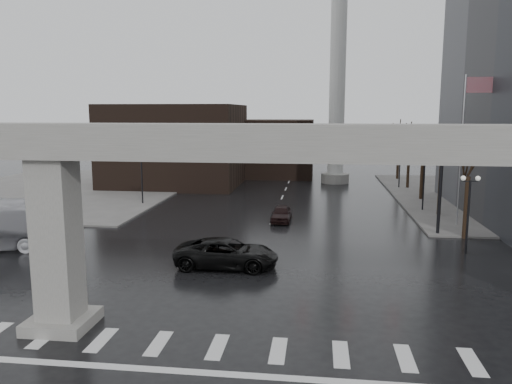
# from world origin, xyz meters

# --- Properties ---
(ground) EXTENTS (160.00, 160.00, 0.00)m
(ground) POSITION_xyz_m (0.00, 0.00, 0.00)
(ground) COLOR black
(ground) RESTS_ON ground
(sidewalk_nw) EXTENTS (28.00, 36.00, 0.15)m
(sidewalk_nw) POSITION_xyz_m (-26.00, 36.00, 0.07)
(sidewalk_nw) COLOR slate
(sidewalk_nw) RESTS_ON ground
(elevated_guideway) EXTENTS (48.00, 2.60, 8.70)m
(elevated_guideway) POSITION_xyz_m (1.26, 0.00, 6.88)
(elevated_guideway) COLOR #98958F
(elevated_guideway) RESTS_ON ground
(building_far_left) EXTENTS (16.00, 14.00, 10.00)m
(building_far_left) POSITION_xyz_m (-14.00, 42.00, 5.00)
(building_far_left) COLOR black
(building_far_left) RESTS_ON ground
(building_far_mid) EXTENTS (10.00, 10.00, 8.00)m
(building_far_mid) POSITION_xyz_m (-2.00, 52.00, 4.00)
(building_far_mid) COLOR black
(building_far_mid) RESTS_ON ground
(smokestack) EXTENTS (3.60, 3.60, 30.00)m
(smokestack) POSITION_xyz_m (6.00, 46.00, 13.35)
(smokestack) COLOR silver
(smokestack) RESTS_ON ground
(signal_mast_arm) EXTENTS (12.12, 0.43, 8.00)m
(signal_mast_arm) POSITION_xyz_m (8.99, 18.80, 5.83)
(signal_mast_arm) COLOR black
(signal_mast_arm) RESTS_ON ground
(flagpole_assembly) EXTENTS (2.06, 0.12, 12.00)m
(flagpole_assembly) POSITION_xyz_m (15.29, 22.00, 7.53)
(flagpole_assembly) COLOR silver
(flagpole_assembly) RESTS_ON ground
(lamp_right_0) EXTENTS (1.22, 0.32, 5.11)m
(lamp_right_0) POSITION_xyz_m (13.50, 14.00, 3.47)
(lamp_right_0) COLOR black
(lamp_right_0) RESTS_ON ground
(lamp_right_1) EXTENTS (1.22, 0.32, 5.11)m
(lamp_right_1) POSITION_xyz_m (13.50, 28.00, 3.47)
(lamp_right_1) COLOR black
(lamp_right_1) RESTS_ON ground
(lamp_right_2) EXTENTS (1.22, 0.32, 5.11)m
(lamp_right_2) POSITION_xyz_m (13.50, 42.00, 3.47)
(lamp_right_2) COLOR black
(lamp_right_2) RESTS_ON ground
(lamp_left_0) EXTENTS (1.22, 0.32, 5.11)m
(lamp_left_0) POSITION_xyz_m (-13.50, 14.00, 3.47)
(lamp_left_0) COLOR black
(lamp_left_0) RESTS_ON ground
(lamp_left_1) EXTENTS (1.22, 0.32, 5.11)m
(lamp_left_1) POSITION_xyz_m (-13.50, 28.00, 3.47)
(lamp_left_1) COLOR black
(lamp_left_1) RESTS_ON ground
(lamp_left_2) EXTENTS (1.22, 0.32, 5.11)m
(lamp_left_2) POSITION_xyz_m (-13.50, 42.00, 3.47)
(lamp_left_2) COLOR black
(lamp_left_2) RESTS_ON ground
(tree_right_0) EXTENTS (1.09, 1.58, 7.50)m
(tree_right_0) POSITION_xyz_m (14.53, 18.02, 2.79)
(tree_right_0) COLOR black
(tree_right_0) RESTS_ON ground
(tree_right_1) EXTENTS (1.09, 1.61, 7.67)m
(tree_right_1) POSITION_xyz_m (14.53, 26.02, 2.85)
(tree_right_1) COLOR black
(tree_right_1) RESTS_ON ground
(tree_right_2) EXTENTS (1.10, 1.63, 7.85)m
(tree_right_2) POSITION_xyz_m (14.53, 34.02, 2.91)
(tree_right_2) COLOR black
(tree_right_2) RESTS_ON ground
(tree_right_3) EXTENTS (1.11, 1.66, 8.02)m
(tree_right_3) POSITION_xyz_m (14.53, 42.02, 2.98)
(tree_right_3) COLOR black
(tree_right_3) RESTS_ON ground
(tree_right_4) EXTENTS (1.12, 1.69, 8.19)m
(tree_right_4) POSITION_xyz_m (14.53, 50.02, 3.04)
(tree_right_4) COLOR black
(tree_right_4) RESTS_ON ground
(pickup_truck) EXTENTS (6.14, 2.85, 1.70)m
(pickup_truck) POSITION_xyz_m (-1.50, 9.09, 0.85)
(pickup_truck) COLOR black
(pickup_truck) RESTS_ON ground
(far_car) EXTENTS (1.66, 3.97, 1.34)m
(far_car) POSITION_xyz_m (0.80, 21.99, 0.67)
(far_car) COLOR black
(far_car) RESTS_ON ground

